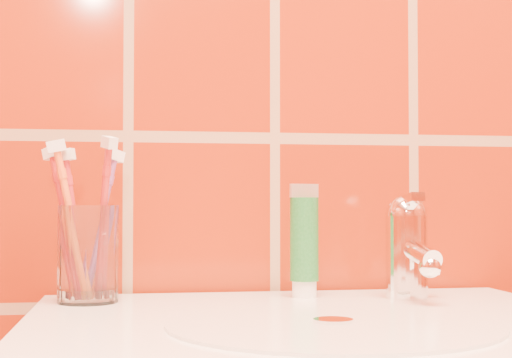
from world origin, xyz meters
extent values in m
cylinder|color=silver|center=(0.00, 0.91, 0.85)|extent=(0.30, 0.30, 0.00)
cylinder|color=white|center=(0.00, 0.91, 0.85)|extent=(0.04, 0.04, 0.00)
cylinder|color=white|center=(-0.23, 1.11, 0.90)|extent=(0.08, 0.08, 0.11)
cylinder|color=white|center=(0.02, 1.12, 0.86)|extent=(0.03, 0.03, 0.02)
cylinder|color=#166025|center=(0.02, 1.12, 0.92)|extent=(0.03, 0.03, 0.10)
cube|color=beige|center=(0.02, 1.12, 0.97)|extent=(0.04, 0.00, 0.02)
cylinder|color=white|center=(0.14, 1.09, 0.90)|extent=(0.05, 0.05, 0.09)
sphere|color=white|center=(0.14, 1.09, 0.94)|extent=(0.05, 0.05, 0.05)
cylinder|color=white|center=(0.14, 1.06, 0.91)|extent=(0.02, 0.09, 0.03)
cube|color=white|center=(0.14, 1.08, 0.96)|extent=(0.02, 0.06, 0.01)
camera|label=1|loc=(-0.18, 0.23, 0.96)|focal=55.00mm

